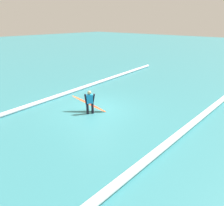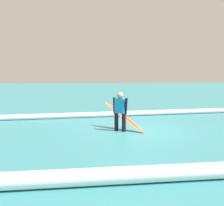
{
  "view_description": "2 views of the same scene",
  "coord_description": "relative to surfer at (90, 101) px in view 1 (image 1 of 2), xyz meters",
  "views": [
    {
      "loc": [
        7.8,
        8.24,
        4.87
      ],
      "look_at": [
        0.56,
        1.83,
        1.04
      ],
      "focal_mm": 33.58,
      "sensor_mm": 36.0,
      "label": 1
    },
    {
      "loc": [
        2.57,
        9.9,
        1.91
      ],
      "look_at": [
        1.0,
        0.85,
        1.04
      ],
      "focal_mm": 46.45,
      "sensor_mm": 36.0,
      "label": 2
    }
  ],
  "objects": [
    {
      "name": "ground_plane",
      "position": [
        -0.61,
        -0.24,
        -0.75
      ],
      "size": [
        128.62,
        128.62,
        0.0
      ],
      "primitive_type": "plane",
      "color": "teal"
    },
    {
      "name": "surfer",
      "position": [
        0.0,
        0.0,
        0.0
      ],
      "size": [
        0.44,
        0.44,
        1.34
      ],
      "rotation": [
        0.0,
        0.0,
        2.54
      ],
      "color": "black",
      "rests_on": "ground_plane"
    },
    {
      "name": "surfboard",
      "position": [
        -0.18,
        -0.26,
        -0.28
      ],
      "size": [
        1.34,
        1.73,
        0.96
      ],
      "color": "#E55926",
      "rests_on": "ground_plane"
    },
    {
      "name": "wave_crest_foreground",
      "position": [
        -0.14,
        -3.53,
        -0.63
      ],
      "size": [
        25.82,
        2.18,
        0.24
      ],
      "primitive_type": "cylinder",
      "rotation": [
        0.0,
        1.57,
        0.08
      ],
      "color": "white",
      "rests_on": "ground_plane"
    },
    {
      "name": "wave_crest_midground",
      "position": [
        0.98,
        4.8,
        -0.59
      ],
      "size": [
        19.08,
        0.8,
        0.31
      ],
      "primitive_type": "cylinder",
      "rotation": [
        0.0,
        1.57,
        -0.03
      ],
      "color": "white",
      "rests_on": "ground_plane"
    }
  ]
}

